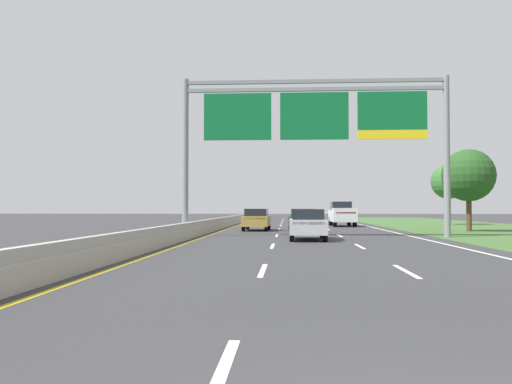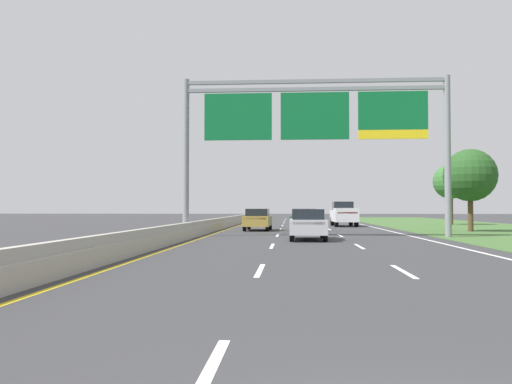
# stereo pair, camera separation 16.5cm
# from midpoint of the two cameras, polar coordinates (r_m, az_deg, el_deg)

# --- Properties ---
(ground_plane) EXTENTS (220.00, 220.00, 0.00)m
(ground_plane) POSITION_cam_midpoint_polar(r_m,az_deg,el_deg) (38.71, 5.40, -4.10)
(ground_plane) COLOR #333335
(lane_striping) EXTENTS (11.96, 106.00, 0.01)m
(lane_striping) POSITION_cam_midpoint_polar(r_m,az_deg,el_deg) (38.25, 5.42, -4.12)
(lane_striping) COLOR white
(lane_striping) RESTS_ON ground
(grass_verge_right) EXTENTS (14.00, 110.00, 0.02)m
(grass_verge_right) POSITION_cam_midpoint_polar(r_m,az_deg,el_deg) (41.52, 25.06, -3.77)
(grass_verge_right) COLOR #3D602D
(grass_verge_right) RESTS_ON ground
(median_barrier_concrete) EXTENTS (0.60, 110.00, 0.85)m
(median_barrier_concrete) POSITION_cam_midpoint_polar(r_m,az_deg,el_deg) (39.07, -4.35, -3.56)
(median_barrier_concrete) COLOR #A8A399
(median_barrier_concrete) RESTS_ON ground
(overhead_sign_gantry) EXTENTS (15.06, 0.42, 9.03)m
(overhead_sign_gantry) POSITION_cam_midpoint_polar(r_m,az_deg,el_deg) (30.85, 6.37, 7.25)
(overhead_sign_gantry) COLOR gray
(overhead_sign_gantry) RESTS_ON ground
(pickup_truck_white) EXTENTS (2.10, 5.43, 2.20)m
(pickup_truck_white) POSITION_cam_midpoint_polar(r_m,az_deg,el_deg) (48.85, 9.34, -2.32)
(pickup_truck_white) COLOR silver
(pickup_truck_white) RESTS_ON ground
(car_gold_left_lane_sedan) EXTENTS (1.94, 4.45, 1.57)m
(car_gold_left_lane_sedan) POSITION_cam_midpoint_polar(r_m,az_deg,el_deg) (39.18, 0.31, -2.88)
(car_gold_left_lane_sedan) COLOR #A38438
(car_gold_left_lane_sedan) RESTS_ON ground
(car_silver_centre_lane_sedan) EXTENTS (1.88, 4.42, 1.57)m
(car_silver_centre_lane_sedan) POSITION_cam_midpoint_polar(r_m,az_deg,el_deg) (27.76, 5.67, -3.37)
(car_silver_centre_lane_sedan) COLOR #B2B5BA
(car_silver_centre_lane_sedan) RESTS_ON ground
(car_darkgreen_centre_lane_sedan) EXTENTS (1.94, 4.45, 1.57)m
(car_darkgreen_centre_lane_sedan) POSITION_cam_midpoint_polar(r_m,az_deg,el_deg) (38.66, 5.12, -2.89)
(car_darkgreen_centre_lane_sedan) COLOR #193D23
(car_darkgreen_centre_lane_sedan) RESTS_ON ground
(roadside_tree_mid) EXTENTS (3.60, 3.60, 5.68)m
(roadside_tree_mid) POSITION_cam_midpoint_polar(r_m,az_deg,el_deg) (39.94, 21.77, 1.63)
(roadside_tree_mid) COLOR #4C3823
(roadside_tree_mid) RESTS_ON ground
(roadside_tree_far) EXTENTS (3.36, 3.36, 5.86)m
(roadside_tree_far) POSITION_cam_midpoint_polar(r_m,az_deg,el_deg) (55.32, 19.95, 1.03)
(roadside_tree_far) COLOR #4C3823
(roadside_tree_far) RESTS_ON ground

